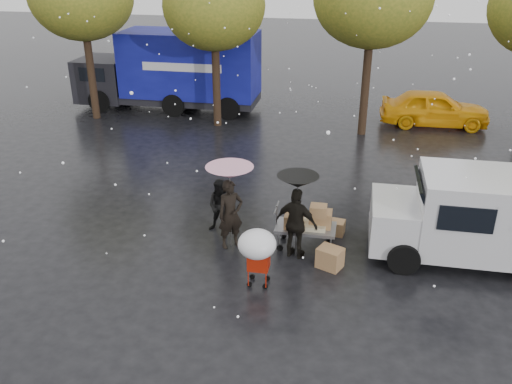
% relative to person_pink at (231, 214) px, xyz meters
% --- Properties ---
extents(ground, '(90.00, 90.00, 0.00)m').
position_rel_person_pink_xyz_m(ground, '(0.64, -0.36, -0.90)').
color(ground, black).
rests_on(ground, ground).
extents(person_pink, '(0.79, 0.74, 1.81)m').
position_rel_person_pink_xyz_m(person_pink, '(0.00, 0.00, 0.00)').
color(person_pink, black).
rests_on(person_pink, ground).
extents(person_middle, '(0.72, 0.57, 1.47)m').
position_rel_person_pink_xyz_m(person_middle, '(-0.44, 0.74, -0.17)').
color(person_middle, black).
rests_on(person_middle, ground).
extents(person_black, '(1.15, 0.73, 1.82)m').
position_rel_person_pink_xyz_m(person_black, '(1.67, -0.20, 0.01)').
color(person_black, black).
rests_on(person_black, ground).
extents(umbrella_pink, '(1.17, 1.17, 2.19)m').
position_rel_person_pink_xyz_m(umbrella_pink, '(0.00, -0.00, 1.13)').
color(umbrella_pink, '#4C4C4C').
rests_on(umbrella_pink, ground).
extents(umbrella_black, '(0.98, 0.98, 2.17)m').
position_rel_person_pink_xyz_m(umbrella_black, '(1.67, -0.20, 1.11)').
color(umbrella_black, '#4C4C4C').
rests_on(umbrella_black, ground).
extents(vendor_cart, '(1.52, 0.80, 1.27)m').
position_rel_person_pink_xyz_m(vendor_cart, '(1.94, 0.30, -0.18)').
color(vendor_cart, slate).
rests_on(vendor_cart, ground).
extents(shopping_cart, '(0.84, 0.84, 1.46)m').
position_rel_person_pink_xyz_m(shopping_cart, '(1.00, -1.69, 0.16)').
color(shopping_cart, red).
rests_on(shopping_cart, ground).
extents(white_van, '(4.91, 2.18, 2.20)m').
position_rel_person_pink_xyz_m(white_van, '(6.05, 0.52, 0.26)').
color(white_van, silver).
rests_on(white_van, ground).
extents(blue_truck, '(8.30, 2.60, 3.50)m').
position_rel_person_pink_xyz_m(blue_truck, '(-5.42, 11.66, 0.85)').
color(blue_truck, navy).
rests_on(blue_truck, ground).
extents(box_ground_near, '(0.70, 0.64, 0.51)m').
position_rel_person_pink_xyz_m(box_ground_near, '(2.54, -0.52, -0.65)').
color(box_ground_near, '#9A6143').
rests_on(box_ground_near, ground).
extents(box_ground_far, '(0.54, 0.45, 0.38)m').
position_rel_person_pink_xyz_m(box_ground_far, '(2.56, 1.14, -0.71)').
color(box_ground_far, '#9A6143').
rests_on(box_ground_far, ground).
extents(yellow_taxi, '(4.46, 1.91, 1.50)m').
position_rel_person_pink_xyz_m(yellow_taxi, '(6.07, 11.31, -0.15)').
color(yellow_taxi, '#F5A60C').
rests_on(yellow_taxi, ground).
extents(tree_row, '(21.60, 4.40, 7.12)m').
position_rel_person_pink_xyz_m(tree_row, '(0.17, 9.64, 4.12)').
color(tree_row, black).
rests_on(tree_row, ground).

